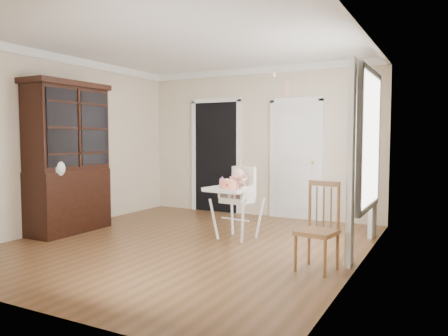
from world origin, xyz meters
The scene contains 16 objects.
floor centered at (0.00, 0.00, 0.00)m, with size 5.00×5.00×0.00m, color #54391C.
ceiling centered at (0.00, 0.00, 2.70)m, with size 5.00×5.00×0.00m, color white.
wall_back centered at (0.00, 2.50, 1.35)m, with size 4.50×4.50×0.00m, color beige.
wall_left centered at (-2.25, 0.00, 1.35)m, with size 5.00×5.00×0.00m, color beige.
wall_right centered at (2.25, 0.00, 1.35)m, with size 5.00×5.00×0.00m, color beige.
crown_molding centered at (0.00, 0.00, 2.64)m, with size 4.50×5.00×0.12m, color white, non-canonical shape.
doorway centered at (-0.90, 2.48, 1.11)m, with size 1.06×0.05×2.22m.
closet_door centered at (0.70, 2.48, 1.02)m, with size 0.96×0.09×2.13m.
window_right centered at (2.18, 0.80, 1.29)m, with size 0.13×1.84×2.30m.
high_chair centered at (0.46, 0.61, 0.64)m, with size 0.68×0.81×1.04m.
baby centered at (0.47, 0.64, 0.78)m, with size 0.29×0.24×0.43m.
cake centered at (0.45, 0.36, 0.79)m, with size 0.30×0.30×0.14m.
sippy_cup centered at (0.25, 0.57, 0.79)m, with size 0.07×0.07×0.17m.
china_cabinet centered at (-1.99, -0.17, 1.13)m, with size 0.60×1.34×2.26m.
dining_chair centered at (1.88, -0.31, 0.45)m, with size 0.44×0.44×0.96m.
streamer centered at (1.05, 0.50, 2.24)m, with size 0.03×0.50×0.02m, color pink, non-canonical shape.
Camera 1 is at (3.14, -4.89, 1.43)m, focal length 35.00 mm.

